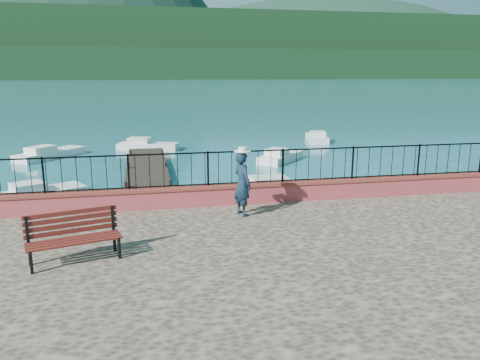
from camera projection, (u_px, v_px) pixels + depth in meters
name	position (u px, v px, depth m)	size (l,w,h in m)	color
ground	(246.00, 302.00, 10.29)	(2000.00, 2000.00, 0.00)	#19596B
parapet	(219.00, 195.00, 13.48)	(28.00, 0.46, 0.58)	#A73C3D
railing	(218.00, 169.00, 13.31)	(27.00, 0.05, 0.95)	black
dock	(147.00, 179.00, 21.32)	(2.00, 16.00, 0.30)	#2D231C
far_forest	(145.00, 64.00, 294.50)	(900.00, 60.00, 18.00)	black
foothills	(144.00, 48.00, 348.80)	(900.00, 120.00, 44.00)	black
companion_hill	(323.00, 75.00, 587.41)	(448.00, 384.00, 180.00)	#142D23
park_bench	(75.00, 247.00, 9.43)	(1.91, 1.06, 1.01)	black
person	(242.00, 184.00, 12.36)	(0.63, 0.41, 1.72)	black
hat	(242.00, 149.00, 12.15)	(0.44, 0.44, 0.12)	white
boat_0	(41.00, 190.00, 18.37)	(3.25, 1.30, 0.80)	silver
boat_1	(283.00, 185.00, 19.27)	(4.21, 1.30, 0.80)	silver
boat_2	(281.00, 154.00, 26.32)	(3.35, 1.30, 0.80)	silver
boat_3	(50.00, 151.00, 27.33)	(4.35, 1.30, 0.80)	silver
boat_4	(148.00, 144.00, 30.20)	(3.84, 1.30, 0.80)	silver
boat_5	(317.00, 136.00, 33.84)	(3.48, 1.30, 0.80)	silver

